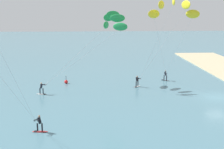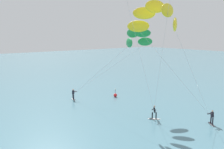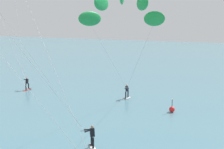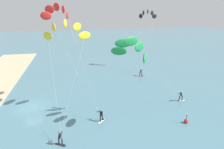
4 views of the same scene
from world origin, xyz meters
name	(u,v)px [view 3 (image 3 of 4)]	position (x,y,z in m)	size (l,w,h in m)	color
kitesurfer_far_out	(122,13)	(6.61, 13.67, 9.46)	(7.53, 12.63, 11.13)	white
marker_buoy	(172,109)	(8.91, 20.48, 0.30)	(0.56, 0.56, 1.38)	red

